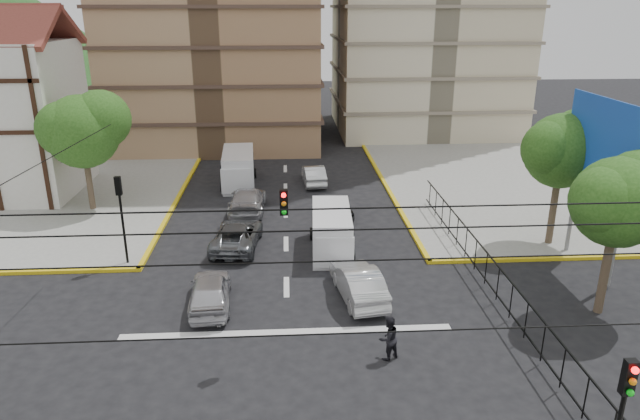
{
  "coord_description": "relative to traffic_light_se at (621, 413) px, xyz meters",
  "views": [
    {
      "loc": [
        0.13,
        -18.26,
        12.07
      ],
      "look_at": [
        1.48,
        4.15,
        4.0
      ],
      "focal_mm": 32.0,
      "sensor_mm": 36.0,
      "label": 1
    }
  ],
  "objects": [
    {
      "name": "van_left_lane",
      "position": [
        -11.09,
        28.47,
        -1.93
      ],
      "size": [
        2.42,
        5.52,
        2.44
      ],
      "rotation": [
        0.0,
        0.0,
        0.06
      ],
      "color": "silver",
      "rests_on": "ground"
    },
    {
      "name": "traffic_light_se",
      "position": [
        0.0,
        0.0,
        0.0
      ],
      "size": [
        0.28,
        0.22,
        4.4
      ],
      "color": "black",
      "rests_on": "ground"
    },
    {
      "name": "park_fence",
      "position": [
        1.2,
        12.3,
        -3.11
      ],
      "size": [
        0.1,
        22.5,
        1.66
      ],
      "primitive_type": null,
      "color": "black",
      "rests_on": "ground"
    },
    {
      "name": "car_silver_front_left",
      "position": [
        -11.02,
        11.25,
        -2.39
      ],
      "size": [
        1.98,
        4.34,
        1.44
      ],
      "primitive_type": "imported",
      "rotation": [
        0.0,
        0.0,
        3.21
      ],
      "color": "#B9B8BD",
      "rests_on": "ground"
    },
    {
      "name": "car_white_rear_right",
      "position": [
        -5.77,
        28.65,
        -2.43
      ],
      "size": [
        1.72,
        4.23,
        1.36
      ],
      "primitive_type": "imported",
      "rotation": [
        0.0,
        0.0,
        3.21
      ],
      "color": "silver",
      "rests_on": "ground"
    },
    {
      "name": "traffic_light_nw",
      "position": [
        -15.6,
        15.6,
        0.0
      ],
      "size": [
        0.28,
        0.22,
        4.4
      ],
      "color": "black",
      "rests_on": "ground"
    },
    {
      "name": "car_darkgrey_mid_right",
      "position": [
        -4.65,
        21.94,
        -2.49
      ],
      "size": [
        1.9,
        3.79,
        1.24
      ],
      "primitive_type": "imported",
      "rotation": [
        0.0,
        0.0,
        3.26
      ],
      "color": "#28282A",
      "rests_on": "ground"
    },
    {
      "name": "tree_tudor",
      "position": [
        -19.7,
        23.81,
        2.11
      ],
      "size": [
        5.39,
        4.4,
        7.43
      ],
      "color": "#473828",
      "rests_on": "ground"
    },
    {
      "name": "tree_park_a",
      "position": [
        5.28,
        9.81,
        1.9
      ],
      "size": [
        4.41,
        3.6,
        6.83
      ],
      "color": "#473828",
      "rests_on": "ground"
    },
    {
      "name": "pedestrian_crosswalk",
      "position": [
        -4.16,
        7.01,
        -2.27
      ],
      "size": [
        1.03,
        0.96,
        1.69
      ],
      "primitive_type": "imported",
      "rotation": [
        0.0,
        0.0,
        3.66
      ],
      "color": "black",
      "rests_on": "ground"
    },
    {
      "name": "tree_park_c",
      "position": [
        6.29,
        16.81,
        2.22
      ],
      "size": [
        4.65,
        3.8,
        7.25
      ],
      "color": "#473828",
      "rests_on": "ground"
    },
    {
      "name": "van_right_lane",
      "position": [
        -5.44,
        16.51,
        -2.03
      ],
      "size": [
        2.16,
        5.01,
        2.22
      ],
      "rotation": [
        0.0,
        0.0,
        -0.05
      ],
      "color": "silver",
      "rests_on": "ground"
    },
    {
      "name": "traffic_light_hanging",
      "position": [
        -7.8,
        5.76,
        2.79
      ],
      "size": [
        18.0,
        9.12,
        0.92
      ],
      "color": "black",
      "rests_on": "ground"
    },
    {
      "name": "car_silver_rear_left",
      "position": [
        -10.14,
        23.04,
        -2.36
      ],
      "size": [
        2.24,
        5.21,
        1.5
      ],
      "primitive_type": "imported",
      "rotation": [
        0.0,
        0.0,
        3.11
      ],
      "color": "#A5A5A9",
      "rests_on": "ground"
    },
    {
      "name": "stop_line",
      "position": [
        -7.8,
        9.0,
        -3.11
      ],
      "size": [
        13.0,
        0.4,
        0.01
      ],
      "primitive_type": "cube",
      "color": "silver",
      "rests_on": "ground"
    },
    {
      "name": "car_grey_mid_left",
      "position": [
        -10.37,
        17.5,
        -2.43
      ],
      "size": [
        2.72,
        5.11,
        1.37
      ],
      "primitive_type": "imported",
      "rotation": [
        0.0,
        0.0,
        3.05
      ],
      "color": "slate",
      "rests_on": "ground"
    },
    {
      "name": "sidewalk_ne",
      "position": [
        12.2,
        27.8,
        -3.04
      ],
      "size": [
        26.0,
        26.0,
        0.15
      ],
      "primitive_type": "cube",
      "color": "gray",
      "rests_on": "ground"
    },
    {
      "name": "car_white_front_right",
      "position": [
        -4.66,
        11.62,
        -2.37
      ],
      "size": [
        2.23,
        4.68,
        1.48
      ],
      "primitive_type": "imported",
      "rotation": [
        0.0,
        0.0,
        3.29
      ],
      "color": "silver",
      "rests_on": "ground"
    },
    {
      "name": "ground",
      "position": [
        -7.8,
        7.8,
        -3.11
      ],
      "size": [
        160.0,
        160.0,
        0.0
      ],
      "primitive_type": "plane",
      "color": "black",
      "rests_on": "ground"
    },
    {
      "name": "billboard",
      "position": [
        6.65,
        13.8,
        2.89
      ],
      "size": [
        0.36,
        6.2,
        8.1
      ],
      "color": "slate",
      "rests_on": "ground"
    }
  ]
}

